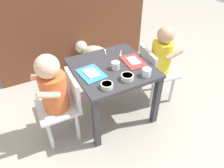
# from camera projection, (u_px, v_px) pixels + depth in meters

# --- Properties ---
(ground_plane) EXTENTS (7.00, 7.00, 0.00)m
(ground_plane) POSITION_uv_depth(u_px,v_px,m) (112.00, 111.00, 1.86)
(ground_plane) COLOR #9E998E
(kitchen_cabinet_back) EXTENTS (1.61, 0.39, 0.94)m
(kitchen_cabinet_back) POSITION_uv_depth(u_px,v_px,m) (69.00, 22.00, 2.27)
(kitchen_cabinet_back) COLOR brown
(kitchen_cabinet_back) RESTS_ON ground
(dining_table) EXTENTS (0.57, 0.57, 0.47)m
(dining_table) POSITION_uv_depth(u_px,v_px,m) (112.00, 76.00, 1.63)
(dining_table) COLOR #333338
(dining_table) RESTS_ON ground
(seated_child_left) EXTENTS (0.29, 0.29, 0.71)m
(seated_child_left) POSITION_uv_depth(u_px,v_px,m) (55.00, 89.00, 1.40)
(seated_child_left) COLOR silver
(seated_child_left) RESTS_ON ground
(seated_child_right) EXTENTS (0.32, 0.32, 0.70)m
(seated_child_right) POSITION_uv_depth(u_px,v_px,m) (160.00, 57.00, 1.75)
(seated_child_right) COLOR silver
(seated_child_right) RESTS_ON ground
(dog) EXTENTS (0.35, 0.42, 0.33)m
(dog) POSITION_uv_depth(u_px,v_px,m) (94.00, 54.00, 2.23)
(dog) COLOR beige
(dog) RESTS_ON ground
(food_tray_left) EXTENTS (0.18, 0.22, 0.02)m
(food_tray_left) POSITION_uv_depth(u_px,v_px,m) (91.00, 73.00, 1.49)
(food_tray_left) COLOR #388CD8
(food_tray_left) RESTS_ON dining_table
(food_tray_right) EXTENTS (0.15, 0.21, 0.02)m
(food_tray_right) POSITION_uv_depth(u_px,v_px,m) (133.00, 61.00, 1.62)
(food_tray_right) COLOR red
(food_tray_right) RESTS_ON dining_table
(water_cup_left) EXTENTS (0.06, 0.06, 0.06)m
(water_cup_left) POSITION_uv_depth(u_px,v_px,m) (146.00, 73.00, 1.47)
(water_cup_left) COLOR white
(water_cup_left) RESTS_ON dining_table
(water_cup_right) EXTENTS (0.06, 0.06, 0.06)m
(water_cup_right) POSITION_uv_depth(u_px,v_px,m) (115.00, 66.00, 1.54)
(water_cup_right) COLOR white
(water_cup_right) RESTS_ON dining_table
(cereal_bowl_right_side) EXTENTS (0.09, 0.09, 0.04)m
(cereal_bowl_right_side) POSITION_uv_depth(u_px,v_px,m) (127.00, 77.00, 1.43)
(cereal_bowl_right_side) COLOR silver
(cereal_bowl_right_side) RESTS_ON dining_table
(veggie_bowl_near) EXTENTS (0.08, 0.08, 0.03)m
(veggie_bowl_near) POSITION_uv_depth(u_px,v_px,m) (107.00, 85.00, 1.37)
(veggie_bowl_near) COLOR silver
(veggie_bowl_near) RESTS_ON dining_table
(spoon_by_left_tray) EXTENTS (0.07, 0.09, 0.01)m
(spoon_by_left_tray) POSITION_uv_depth(u_px,v_px,m) (121.00, 54.00, 1.72)
(spoon_by_left_tray) COLOR silver
(spoon_by_left_tray) RESTS_ON dining_table
(spoon_by_right_tray) EXTENTS (0.05, 0.10, 0.01)m
(spoon_by_right_tray) POSITION_uv_depth(u_px,v_px,m) (105.00, 51.00, 1.75)
(spoon_by_right_tray) COLOR silver
(spoon_by_right_tray) RESTS_ON dining_table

